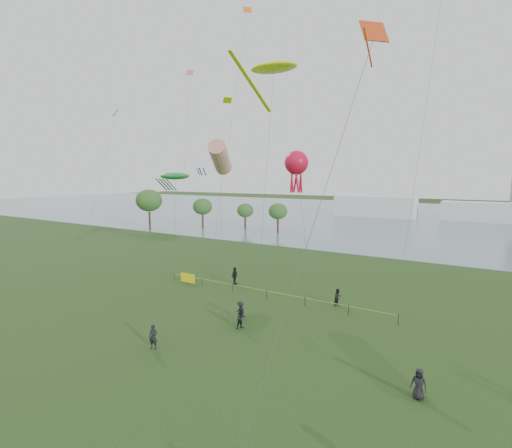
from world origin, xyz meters
The scene contains 18 objects.
ground_plane centered at (0.00, 0.00, 0.00)m, with size 400.00×400.00×0.00m, color #183310.
lake centered at (0.00, 100.00, 0.02)m, with size 400.00×120.00×0.08m, color slate.
pavilion_left centered at (-12.00, 95.00, 3.00)m, with size 22.00×8.00×6.00m, color white.
pavilion_right centered at (14.00, 98.00, 2.50)m, with size 18.00×7.00×5.00m, color white.
trees centered at (-38.88, 47.38, 5.45)m, with size 30.70×16.58×8.81m.
fence centered at (-8.52, 15.82, 0.55)m, with size 24.07×0.07×1.05m.
spectator_a centered at (-0.53, 8.69, 0.81)m, with size 0.79×0.61×1.62m, color black.
spectator_b centered at (-1.50, 10.04, 0.79)m, with size 1.02×0.58×1.57m, color black.
spectator_c centered at (-7.67, 18.05, 0.95)m, with size 1.11×0.46×1.90m, color black.
spectator_d centered at (12.47, 6.05, 0.83)m, with size 0.81×0.53×1.66m, color black.
spectator_f centered at (-3.71, 2.76, 0.84)m, with size 0.61×0.40×1.68m, color black.
spectator_g centered at (4.09, 17.47, 0.78)m, with size 0.76×0.59×1.57m, color black.
kite_stingray centered at (-4.31, 20.27, 22.45)m, with size 5.11×10.07×22.93m.
kite_windsock centered at (-11.44, 20.70, 13.76)m, with size 4.83×5.61×15.76m.
kite_creature centered at (-17.93, 20.04, 11.63)m, with size 5.51×7.26×12.09m.
kite_octopus centered at (-1.04, 19.17, 12.87)m, with size 5.63×6.48×14.10m.
kite_delta centered at (9.63, 4.20, 17.26)m, with size 2.65×10.66×19.01m.
small_kites centered at (-3.07, 18.10, 24.40)m, with size 42.71×10.88×11.22m.
Camera 1 is at (14.73, -13.88, 11.61)m, focal length 26.00 mm.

